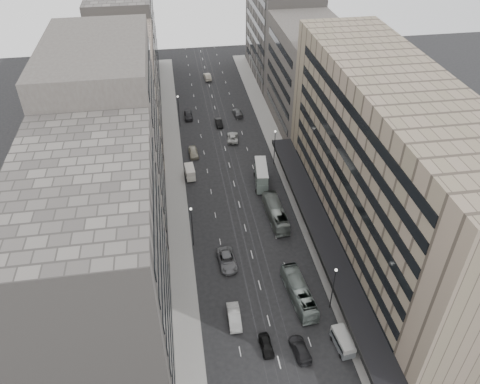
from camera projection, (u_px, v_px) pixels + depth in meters
ground at (261, 290)px, 73.90m from camera, size 220.00×220.00×0.00m
sidewalk_right at (281, 157)px, 104.94m from camera, size 4.00×125.00×0.15m
sidewalk_left at (174, 166)px, 101.94m from camera, size 4.00×125.00×0.15m
department_store at (387, 172)px, 73.90m from camera, size 19.20×60.00×30.00m
building_right_mid at (309, 78)px, 110.39m from camera, size 15.00×28.00×24.00m
building_right_far at (281, 29)px, 132.86m from camera, size 15.00×32.00×28.00m
building_left_a at (101, 278)px, 55.88m from camera, size 15.00×28.00×30.00m
building_left_b at (112, 147)px, 75.98m from camera, size 15.00×26.00×34.00m
building_left_c at (123, 100)px, 99.99m from camera, size 15.00×28.00×25.00m
building_left_d at (127, 41)px, 125.12m from camera, size 15.00×38.00×28.00m
lamp_right_near at (334, 284)px, 68.03m from camera, size 0.44×0.44×8.32m
lamp_right_far at (275, 143)px, 99.59m from camera, size 0.44×0.44×8.32m
lamp_left_near at (192, 222)px, 79.02m from camera, size 0.44×0.44×8.32m
lamp_left_far at (179, 108)px, 112.95m from camera, size 0.44×0.44×8.32m
bus_near at (299, 292)px, 71.57m from camera, size 3.43×10.91×2.99m
bus_far at (276, 213)px, 86.78m from camera, size 3.01×11.13×3.08m
double_decker at (261, 175)px, 95.14m from camera, size 3.29×8.31×4.43m
vw_microbus at (343, 341)px, 64.72m from camera, size 2.44×4.66×2.42m
panel_van at (190, 172)px, 97.67m from camera, size 2.24×4.20×2.58m
sedan_0 at (266, 345)px, 64.99m from camera, size 1.81×4.12×1.38m
sedan_1 at (234, 317)px, 68.68m from camera, size 1.89×5.18×1.69m
sedan_2 at (227, 260)px, 77.96m from camera, size 3.19×6.27×1.70m
sedan_3 at (300, 349)px, 64.46m from camera, size 2.56×5.23×1.46m
sedan_4 at (193, 152)px, 104.98m from camera, size 2.18×4.95×1.66m
sedan_5 at (219, 123)px, 116.19m from camera, size 1.65×4.43×1.45m
sedan_6 at (233, 137)px, 110.48m from camera, size 3.16×5.68×1.50m
sedan_7 at (238, 113)px, 120.38m from camera, size 2.39×5.21×1.48m
sedan_8 at (188, 115)px, 119.17m from camera, size 2.08×5.06×1.72m
sedan_9 at (207, 76)px, 138.73m from camera, size 2.09×5.10×1.64m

